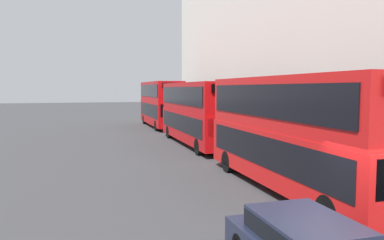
{
  "coord_description": "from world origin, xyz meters",
  "views": [
    {
      "loc": [
        -6.03,
        -7.55,
        3.94
      ],
      "look_at": [
        0.48,
        14.72,
        1.97
      ],
      "focal_mm": 35.0,
      "sensor_mm": 36.0,
      "label": 1
    }
  ],
  "objects_px": {
    "bus_leading": "(294,129)",
    "pedestrian": "(230,132)",
    "bus_third_in_queue": "(161,102)",
    "bus_second_in_queue": "(197,111)"
  },
  "relations": [
    {
      "from": "bus_leading",
      "to": "bus_third_in_queue",
      "type": "bearing_deg",
      "value": 90.0
    },
    {
      "from": "pedestrian",
      "to": "bus_leading",
      "type": "bearing_deg",
      "value": -101.5
    },
    {
      "from": "bus_leading",
      "to": "bus_third_in_queue",
      "type": "height_order",
      "value": "bus_third_in_queue"
    },
    {
      "from": "bus_leading",
      "to": "bus_second_in_queue",
      "type": "height_order",
      "value": "bus_leading"
    },
    {
      "from": "bus_leading",
      "to": "pedestrian",
      "type": "relative_size",
      "value": 6.45
    },
    {
      "from": "pedestrian",
      "to": "bus_third_in_queue",
      "type": "bearing_deg",
      "value": 102.06
    },
    {
      "from": "bus_leading",
      "to": "bus_second_in_queue",
      "type": "bearing_deg",
      "value": 90.0
    },
    {
      "from": "bus_third_in_queue",
      "to": "pedestrian",
      "type": "relative_size",
      "value": 6.19
    },
    {
      "from": "bus_second_in_queue",
      "to": "pedestrian",
      "type": "relative_size",
      "value": 6.64
    },
    {
      "from": "bus_leading",
      "to": "pedestrian",
      "type": "distance_m",
      "value": 13.18
    }
  ]
}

